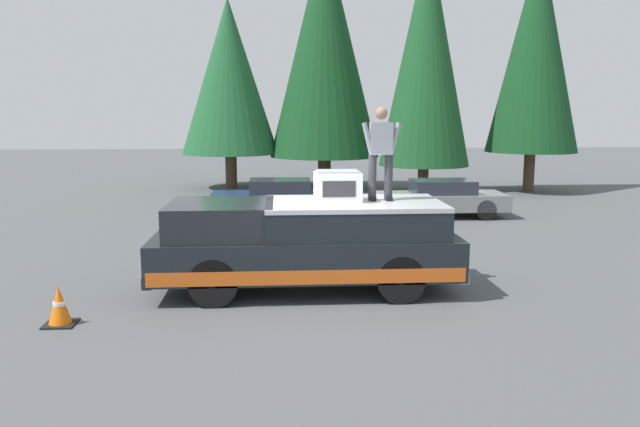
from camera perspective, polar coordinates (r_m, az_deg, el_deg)
The scene contains 11 objects.
ground_plane at distance 11.20m, azimuth -0.51°, elevation -7.57°, with size 90.00×90.00×0.00m, color #4C4F51.
pickup_truck at distance 11.35m, azimuth -1.31°, elevation -2.80°, with size 2.01×5.54×1.65m.
compressor_unit at distance 11.27m, azimuth 1.61°, elevation 2.54°, with size 0.65×0.84×0.56m.
person_on_truck_bed at distance 11.37m, azimuth 5.61°, elevation 5.72°, with size 0.29×0.72×1.69m.
parked_car_grey at distance 19.76m, azimuth 10.93°, elevation 1.38°, with size 1.64×4.10×1.16m.
parked_car_navy at distance 19.57m, azimuth -3.91°, elevation 1.45°, with size 1.64×4.10×1.16m.
traffic_cone at distance 10.47m, azimuth -22.82°, elevation -7.90°, with size 0.47×0.47×0.62m.
conifer_far_left at distance 27.08m, azimuth 19.20°, elevation 14.17°, with size 3.66×3.66×9.95m.
conifer_left at distance 25.50m, azimuth 9.75°, elevation 14.37°, with size 3.60×3.60×10.01m.
conifer_center_left at distance 26.88m, azimuth 0.42°, elevation 15.15°, with size 4.64×4.64×10.63m.
conifer_center_right at distance 26.98m, azimuth -8.35°, elevation 12.31°, with size 4.09×4.09×7.95m.
Camera 1 is at (-10.70, 0.62, 3.26)m, focal length 34.85 mm.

